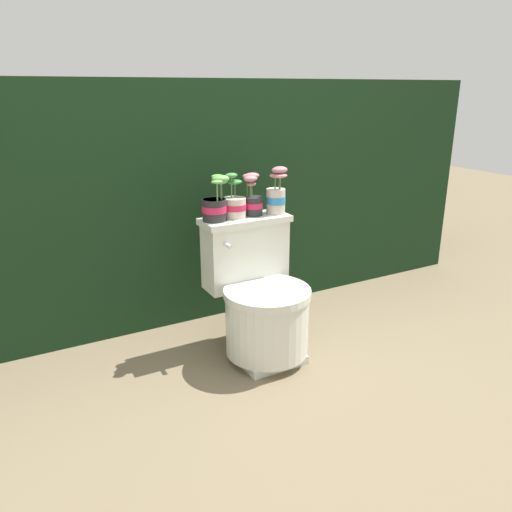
# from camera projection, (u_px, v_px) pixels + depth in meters

# --- Properties ---
(ground_plane) EXTENTS (12.00, 12.00, 0.00)m
(ground_plane) POSITION_uv_depth(u_px,v_px,m) (248.00, 358.00, 2.46)
(ground_plane) COLOR #75664C
(hedge_backdrop) EXTENTS (3.82, 0.93, 1.32)m
(hedge_backdrop) POSITION_uv_depth(u_px,v_px,m) (172.00, 192.00, 3.08)
(hedge_backdrop) COLOR black
(hedge_backdrop) RESTS_ON ground
(toilet) EXTENTS (0.44, 0.52, 0.67)m
(toilet) POSITION_uv_depth(u_px,v_px,m) (260.00, 300.00, 2.43)
(toilet) COLOR silver
(toilet) RESTS_ON ground
(potted_plant_left) EXTENTS (0.13, 0.13, 0.22)m
(potted_plant_left) POSITION_uv_depth(u_px,v_px,m) (215.00, 204.00, 2.34)
(potted_plant_left) COLOR #262628
(potted_plant_left) RESTS_ON toilet
(potted_plant_midleft) EXTENTS (0.12, 0.12, 0.22)m
(potted_plant_midleft) POSITION_uv_depth(u_px,v_px,m) (234.00, 204.00, 2.41)
(potted_plant_midleft) COLOR beige
(potted_plant_midleft) RESTS_ON toilet
(potted_plant_middle) EXTENTS (0.10, 0.09, 0.21)m
(potted_plant_middle) POSITION_uv_depth(u_px,v_px,m) (253.00, 199.00, 2.45)
(potted_plant_middle) COLOR #262628
(potted_plant_middle) RESTS_ON toilet
(potted_plant_midright) EXTENTS (0.10, 0.10, 0.24)m
(potted_plant_midright) POSITION_uv_depth(u_px,v_px,m) (276.00, 196.00, 2.48)
(potted_plant_midright) COLOR beige
(potted_plant_midright) RESTS_ON toilet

